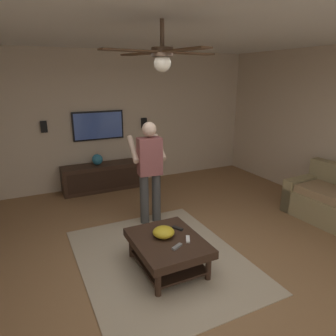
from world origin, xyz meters
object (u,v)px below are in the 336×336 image
(wall_speaker_left, at_px, (144,123))
(ceiling_fan, at_px, (162,55))
(remote_black, at_px, (178,228))
(bowl, at_px, (164,232))
(remote_white, at_px, (188,239))
(person_standing, at_px, (150,167))
(tv, at_px, (98,126))
(wall_speaker_right, at_px, (44,127))
(remote_grey, at_px, (177,247))
(media_console, at_px, (104,177))
(vase_round, at_px, (97,159))
(coffee_table, at_px, (168,247))

(wall_speaker_left, relative_size, ceiling_fan, 0.18)
(remote_black, relative_size, wall_speaker_left, 0.68)
(bowl, bearing_deg, remote_white, -132.29)
(bowl, xyz_separation_m, wall_speaker_left, (3.25, -1.06, 0.84))
(person_standing, bearing_deg, tv, 13.82)
(wall_speaker_right, relative_size, ceiling_fan, 0.18)
(bowl, height_order, remote_grey, bowl)
(remote_black, bearing_deg, wall_speaker_left, -42.22)
(media_console, distance_m, person_standing, 1.94)
(remote_black, bearing_deg, vase_round, -21.51)
(ceiling_fan, bearing_deg, remote_grey, -79.62)
(remote_grey, xyz_separation_m, vase_round, (3.31, 0.11, 0.25))
(coffee_table, bearing_deg, ceiling_fan, 144.56)
(tv, xyz_separation_m, wall_speaker_left, (0.01, -1.02, -0.01))
(bowl, distance_m, ceiling_fan, 2.05)
(tv, height_order, person_standing, person_standing)
(bowl, bearing_deg, wall_speaker_right, 17.12)
(remote_white, bearing_deg, vase_round, -146.38)
(remote_grey, bearing_deg, remote_black, 35.75)
(remote_white, height_order, wall_speaker_left, wall_speaker_left)
(wall_speaker_right, bearing_deg, tv, -90.72)
(person_standing, relative_size, bowl, 6.11)
(remote_black, relative_size, wall_speaker_right, 0.68)
(remote_black, relative_size, ceiling_fan, 0.12)
(remote_white, xyz_separation_m, wall_speaker_right, (3.46, 1.23, 0.95))
(ceiling_fan, bearing_deg, remote_black, -43.67)
(media_console, distance_m, remote_grey, 3.30)
(bowl, distance_m, wall_speaker_left, 3.52)
(bowl, xyz_separation_m, wall_speaker_right, (3.25, 1.00, 0.90))
(tv, bearing_deg, bowl, -0.78)
(coffee_table, bearing_deg, vase_round, 1.72)
(tv, xyz_separation_m, person_standing, (-2.05, -0.28, -0.38))
(person_standing, relative_size, wall_speaker_right, 7.45)
(media_console, distance_m, ceiling_fan, 4.00)
(remote_white, xyz_separation_m, remote_grey, (-0.09, 0.20, 0.00))
(person_standing, distance_m, ceiling_fan, 2.22)
(wall_speaker_right, bearing_deg, coffee_table, -162.98)
(vase_round, relative_size, ceiling_fan, 0.18)
(remote_white, height_order, wall_speaker_right, wall_speaker_right)
(media_console, distance_m, remote_black, 2.92)
(media_console, height_order, remote_grey, media_console)
(person_standing, height_order, ceiling_fan, ceiling_fan)
(media_console, xyz_separation_m, person_standing, (-1.81, -0.28, 0.66))
(tv, xyz_separation_m, remote_grey, (-3.54, 0.01, -0.90))
(wall_speaker_left, bearing_deg, coffee_table, 162.63)
(coffee_table, height_order, tv, tv)
(media_console, distance_m, tv, 1.07)
(vase_round, height_order, ceiling_fan, ceiling_fan)
(tv, height_order, ceiling_fan, ceiling_fan)
(tv, height_order, remote_black, tv)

